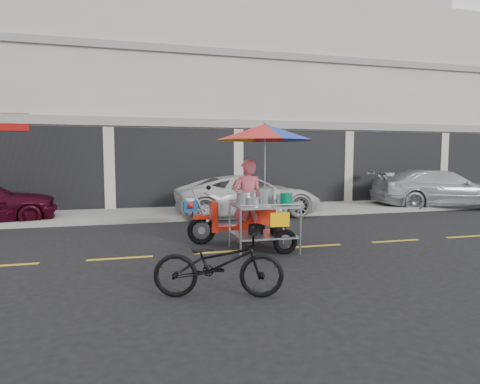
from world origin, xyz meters
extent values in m
plane|color=black|center=(0.00, 0.00, 0.00)|extent=(90.00, 90.00, 0.00)
cube|color=gray|center=(0.00, 5.50, 0.07)|extent=(45.00, 3.00, 0.15)
cube|color=beige|center=(0.00, 10.50, 4.00)|extent=(36.00, 8.00, 8.00)
cube|color=black|center=(0.00, 6.47, 1.45)|extent=(35.28, 0.06, 2.90)
cube|color=gray|center=(0.00, 6.45, 3.10)|extent=(36.00, 0.12, 0.30)
cube|color=gray|center=(0.00, 6.45, 5.60)|extent=(36.00, 0.12, 0.25)
cube|color=white|center=(14.00, 11.00, 5.20)|extent=(8.00, 7.00, 10.40)
cube|color=gold|center=(0.00, 0.00, 0.00)|extent=(42.00, 0.10, 0.01)
imported|color=silver|center=(-0.12, 4.70, 0.66)|extent=(4.79, 2.33, 1.31)
imported|color=#BABCC4|center=(7.26, 4.70, 0.71)|extent=(5.19, 2.86, 1.43)
imported|color=black|center=(-2.63, -2.51, 0.47)|extent=(1.87, 1.06, 0.93)
torus|color=black|center=(-2.31, 0.81, 0.31)|extent=(0.63, 0.13, 0.62)
torus|color=black|center=(-0.67, 0.78, 0.31)|extent=(0.63, 0.13, 0.62)
cylinder|color=#9EA0A5|center=(-2.31, 0.81, 0.31)|extent=(0.15, 0.07, 0.15)
cylinder|color=#9EA0A5|center=(-0.67, 0.78, 0.31)|extent=(0.15, 0.07, 0.15)
cube|color=red|center=(-2.31, 0.81, 0.60)|extent=(0.35, 0.14, 0.09)
cylinder|color=#9EA0A5|center=(-2.31, 0.81, 0.77)|extent=(0.40, 0.06, 0.88)
cube|color=red|center=(-2.04, 0.81, 0.60)|extent=(0.14, 0.37, 0.66)
cube|color=red|center=(-1.55, 0.80, 0.35)|extent=(0.88, 0.33, 0.09)
cube|color=red|center=(-1.06, 0.79, 0.60)|extent=(0.83, 0.30, 0.44)
cube|color=black|center=(-1.17, 0.79, 0.85)|extent=(0.72, 0.28, 0.11)
cylinder|color=#9EA0A5|center=(-2.18, 0.81, 1.09)|extent=(0.05, 0.60, 0.04)
sphere|color=black|center=(-2.11, 1.03, 1.23)|extent=(0.11, 0.11, 0.11)
cylinder|color=white|center=(-2.18, 0.81, 0.53)|extent=(0.13, 0.13, 0.05)
cube|color=navy|center=(-2.55, 0.82, 0.85)|extent=(0.29, 0.25, 0.22)
cylinder|color=white|center=(-2.55, 0.82, 0.98)|extent=(0.18, 0.18, 0.05)
cone|color=red|center=(-2.56, 0.63, 0.88)|extent=(0.20, 0.24, 0.20)
torus|color=black|center=(-0.87, -0.48, 0.24)|extent=(0.51, 0.12, 0.50)
cylinder|color=#9EA0A5|center=(-1.80, -0.57, 0.46)|extent=(0.04, 0.04, 0.93)
cylinder|color=#9EA0A5|center=(-1.78, 0.42, 0.46)|extent=(0.04, 0.04, 0.93)
cylinder|color=#9EA0A5|center=(-0.59, -0.59, 0.46)|extent=(0.04, 0.04, 0.93)
cylinder|color=#9EA0A5|center=(-0.57, 0.39, 0.46)|extent=(0.04, 0.04, 0.93)
cube|color=#9EA0A5|center=(-1.19, -0.09, 0.33)|extent=(1.22, 1.01, 0.03)
cube|color=#9EA0A5|center=(-1.19, -0.09, 0.93)|extent=(1.22, 1.01, 0.04)
cylinder|color=#9EA0A5|center=(-1.20, -0.58, 1.00)|extent=(1.20, 0.05, 0.03)
cylinder|color=#9EA0A5|center=(-1.17, 0.41, 1.00)|extent=(1.20, 0.05, 0.03)
cylinder|color=#9EA0A5|center=(-1.79, -0.07, 1.00)|extent=(0.05, 0.98, 0.03)
cylinder|color=#9EA0A5|center=(-0.58, -0.10, 1.00)|extent=(0.05, 0.98, 0.03)
cylinder|color=#9EA0A5|center=(-1.17, 0.41, 0.33)|extent=(0.06, 0.82, 0.04)
cylinder|color=#9EA0A5|center=(-1.17, 0.41, 0.88)|extent=(0.06, 0.82, 0.04)
cube|color=#FEB302|center=(-1.03, -0.61, 0.71)|extent=(0.38, 0.03, 0.27)
cylinder|color=#B7B7BC|center=(-1.51, 0.14, 1.06)|extent=(0.36, 0.36, 0.21)
cylinder|color=#B7B7BC|center=(-1.07, 0.15, 1.09)|extent=(0.35, 0.35, 0.28)
cylinder|color=#B7B7BC|center=(-0.77, -0.04, 1.03)|extent=(0.26, 0.26, 0.15)
cylinder|color=#B7B7BC|center=(-1.46, -0.28, 1.03)|extent=(0.30, 0.30, 0.15)
cylinder|color=#036642|center=(-0.81, -0.37, 1.07)|extent=(0.25, 0.25, 0.24)
cylinder|color=black|center=(-1.35, -0.08, 0.44)|extent=(0.31, 0.31, 0.20)
cylinder|color=black|center=(-0.91, -0.09, 0.43)|extent=(0.27, 0.27, 0.18)
cylinder|color=#9EA0A5|center=(-1.13, 0.02, 1.75)|extent=(0.03, 0.03, 1.64)
sphere|color=#9EA0A5|center=(-1.13, 0.02, 2.59)|extent=(0.07, 0.07, 0.07)
imported|color=#CB535F|center=(-1.28, 0.79, 0.93)|extent=(0.69, 0.46, 1.85)
camera|label=1|loc=(-3.73, -7.75, 1.92)|focal=30.00mm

